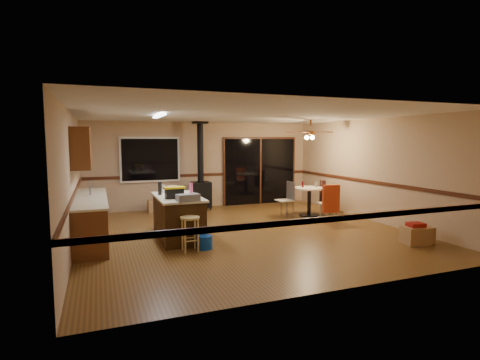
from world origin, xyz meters
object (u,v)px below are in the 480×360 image
toolbox_grey (188,198)px  chair_near (330,199)px  blue_bucket (205,242)px  dining_table (309,197)px  wood_stove (201,185)px  box_under_window (156,206)px  box_corner_a (415,235)px  box_corner_b (421,235)px  chair_right (323,193)px  kitchen_island (178,217)px  chair_left (288,195)px  bar_stool (190,234)px  toolbox_black (174,193)px

toolbox_grey → chair_near: (3.84, 0.93, -0.37)m
blue_bucket → dining_table: dining_table is taller
wood_stove → box_under_window: wood_stove is taller
box_corner_a → box_corner_b: (0.19, 0.05, -0.01)m
box_under_window → chair_right: bearing=-23.3°
kitchen_island → blue_bucket: kitchen_island is taller
blue_bucket → chair_left: chair_left is taller
bar_stool → toolbox_grey: bearing=83.5°
wood_stove → blue_bucket: (-0.99, -3.97, -0.60)m
bar_stool → box_under_window: 4.08m
toolbox_grey → dining_table: size_ratio=0.49×
toolbox_grey → dining_table: (3.77, 1.81, -0.44)m
wood_stove → chair_near: wood_stove is taller
wood_stove → blue_bucket: 4.14m
chair_left → chair_near: same height
kitchen_island → toolbox_black: bearing=-114.1°
bar_stool → chair_left: chair_left is taller
toolbox_grey → box_under_window: 3.90m
toolbox_grey → box_corner_a: bearing=-18.3°
toolbox_black → dining_table: 4.20m
wood_stove → chair_right: 3.56m
toolbox_black → chair_right: (4.47, 1.49, -0.40)m
chair_near → box_under_window: (-3.91, 2.89, -0.42)m
blue_bucket → box_corner_b: size_ratio=0.73×
bar_stool → box_corner_a: size_ratio=1.39×
chair_right → box_corner_b: bearing=-87.6°
kitchen_island → chair_near: 3.91m
dining_table → box_corner_a: (0.48, -3.21, -0.35)m
toolbox_black → dining_table: (3.94, 1.36, -0.47)m
dining_table → chair_right: bearing=13.1°
box_corner_a → box_under_window: bearing=129.6°
wood_stove → chair_left: 2.67m
box_corner_a → toolbox_black: bearing=157.3°
wood_stove → toolbox_black: bearing=-113.2°
toolbox_black → box_under_window: (0.11, 3.37, -0.82)m
toolbox_black → box_corner_b: 5.02m
bar_stool → chair_right: (4.33, 2.20, 0.27)m
bar_stool → box_under_window: (-0.04, 4.08, -0.15)m
chair_left → dining_table: bearing=-10.0°
toolbox_grey → chair_left: toolbox_grey is taller
chair_left → chair_right: same height
chair_left → chair_right: bearing=1.0°
bar_stool → blue_bucket: bar_stool is taller
bar_stool → chair_near: bearing=17.1°
chair_near → box_corner_b: (0.59, -2.28, -0.43)m
chair_right → dining_table: bearing=-166.9°
box_under_window → chair_left: bearing=-30.4°
dining_table → chair_right: 0.55m
wood_stove → box_under_window: 1.42m
bar_stool → chair_near: (3.87, 1.19, 0.27)m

